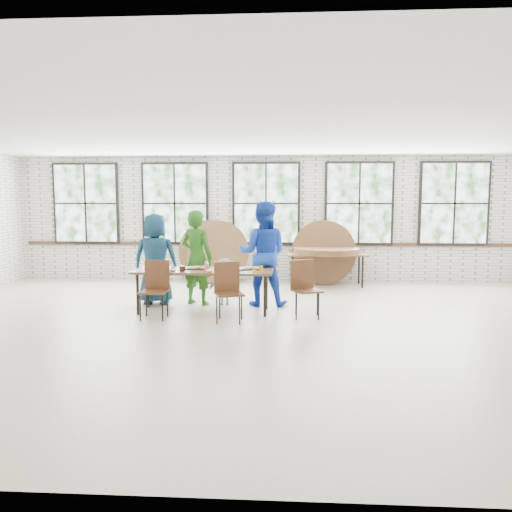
{
  "coord_description": "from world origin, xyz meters",
  "views": [
    {
      "loc": [
        0.47,
        -7.52,
        1.91
      ],
      "look_at": [
        0.0,
        0.4,
        1.05
      ],
      "focal_mm": 35.0,
      "sensor_mm": 36.0,
      "label": 1
    }
  ],
  "objects": [
    {
      "name": "tabletop_clutter",
      "position": [
        -0.84,
        0.94,
        0.77
      ],
      "size": [
        2.06,
        0.64,
        0.11
      ],
      "color": "black",
      "rests_on": "dining_table"
    },
    {
      "name": "chair_near_right",
      "position": [
        -0.45,
        0.36,
        0.56
      ],
      "size": [
        0.53,
        0.52,
        0.95
      ],
      "rotation": [
        0.0,
        0.0,
        0.32
      ],
      "color": "#54311C",
      "rests_on": "ground"
    },
    {
      "name": "toddler",
      "position": [
        -0.66,
        1.62,
        0.43
      ],
      "size": [
        0.61,
        0.42,
        0.87
      ],
      "primitive_type": "imported",
      "rotation": [
        0.0,
        0.0,
        3.34
      ],
      "color": "#12153A",
      "rests_on": "ground"
    },
    {
      "name": "round_tops_stacked",
      "position": [
        1.41,
        3.87,
        0.8
      ],
      "size": [
        1.5,
        1.5,
        0.13
      ],
      "color": "brown",
      "rests_on": "storage_table"
    },
    {
      "name": "room",
      "position": [
        0.0,
        4.44,
        1.83
      ],
      "size": [
        12.0,
        12.0,
        12.0
      ],
      "color": "beige",
      "rests_on": "ground"
    },
    {
      "name": "chair_spare",
      "position": [
        0.79,
        0.73,
        0.56
      ],
      "size": [
        0.55,
        0.55,
        0.95
      ],
      "rotation": [
        0.0,
        0.0,
        0.45
      ],
      "color": "#54311C",
      "rests_on": "ground"
    },
    {
      "name": "dining_table",
      "position": [
        -0.95,
        0.97,
        0.69
      ],
      "size": [
        2.42,
        0.85,
        0.74
      ],
      "rotation": [
        0.0,
        0.0,
        -0.02
      ],
      "color": "brown",
      "rests_on": "ground"
    },
    {
      "name": "storage_table",
      "position": [
        1.41,
        3.87,
        0.69
      ],
      "size": [
        1.84,
        0.85,
        0.74
      ],
      "rotation": [
        0.0,
        0.0,
        0.05
      ],
      "color": "brown",
      "rests_on": "ground"
    },
    {
      "name": "chair_near_left",
      "position": [
        -1.67,
        0.5,
        0.56
      ],
      "size": [
        0.44,
        0.43,
        0.95
      ],
      "rotation": [
        0.0,
        0.0,
        -0.06
      ],
      "color": "#54311C",
      "rests_on": "ground"
    },
    {
      "name": "adult_teal",
      "position": [
        -1.96,
        1.62,
        0.85
      ],
      "size": [
        0.84,
        0.56,
        1.71
      ],
      "primitive_type": "imported",
      "rotation": [
        0.0,
        0.0,
        3.16
      ],
      "color": "navy",
      "rests_on": "ground"
    },
    {
      "name": "adult_blue",
      "position": [
        0.06,
        1.62,
        0.96
      ],
      "size": [
        1.0,
        0.81,
        1.92
      ],
      "primitive_type": "imported",
      "rotation": [
        0.0,
        0.0,
        3.05
      ],
      "color": "#1A43BC",
      "rests_on": "ground"
    },
    {
      "name": "round_tops_leaning",
      "position": [
        0.07,
        4.11,
        0.73
      ],
      "size": [
        4.19,
        0.44,
        1.49
      ],
      "color": "brown",
      "rests_on": "ground"
    },
    {
      "name": "adult_green",
      "position": [
        -1.18,
        1.62,
        0.88
      ],
      "size": [
        0.76,
        0.64,
        1.77
      ],
      "primitive_type": "imported",
      "rotation": [
        0.0,
        0.0,
        2.73
      ],
      "color": "#26661B",
      "rests_on": "ground"
    }
  ]
}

